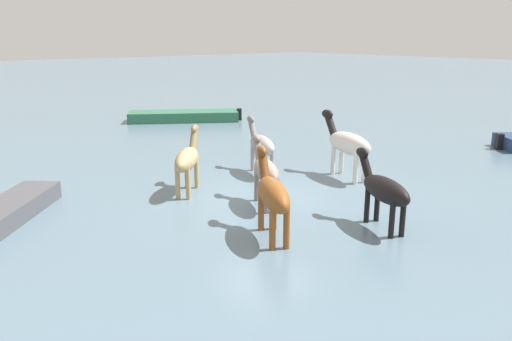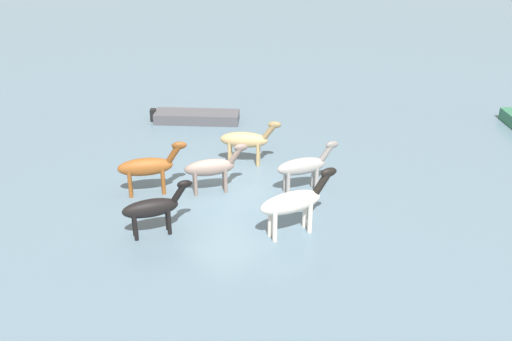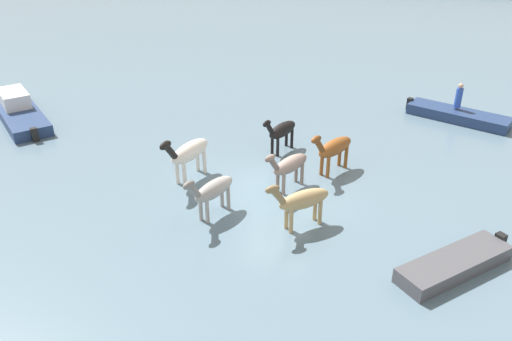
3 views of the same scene
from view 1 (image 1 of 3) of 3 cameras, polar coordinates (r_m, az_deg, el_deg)
The scene contains 9 objects.
ground_plane at distance 13.80m, azimuth 0.89°, elevation -3.37°, with size 176.39×176.39×0.00m, color slate.
horse_gray_outer at distance 10.96m, azimuth 1.90°, elevation -2.66°, with size 1.47×2.31×1.88m.
horse_mid_herd at distance 11.90m, azimuth 14.45°, elevation -2.12°, with size 1.10×2.19×1.73m.
horse_lead at distance 14.31m, azimuth -7.88°, elevation 1.31°, with size 1.90×1.89×1.80m.
horse_dun_straggler at distance 15.91m, azimuth 10.46°, elevation 3.07°, with size 1.08×2.62×2.03m.
horse_chestnut_trailing at distance 16.16m, azimuth 0.60°, elevation 2.99°, with size 1.11×2.25×1.77m.
horse_pinto_flank at distance 13.08m, azimuth 1.12°, elevation -0.03°, with size 1.30×2.16×1.74m.
boat_launch_far at distance 26.78m, azimuth -8.23°, elevation 6.04°, with size 5.65×4.44×0.77m.
boat_tender_starboard at distance 13.66m, azimuth -26.64°, elevation -4.56°, with size 3.28×3.44×0.71m.
Camera 1 is at (8.48, 9.95, 4.41)m, focal length 34.85 mm.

